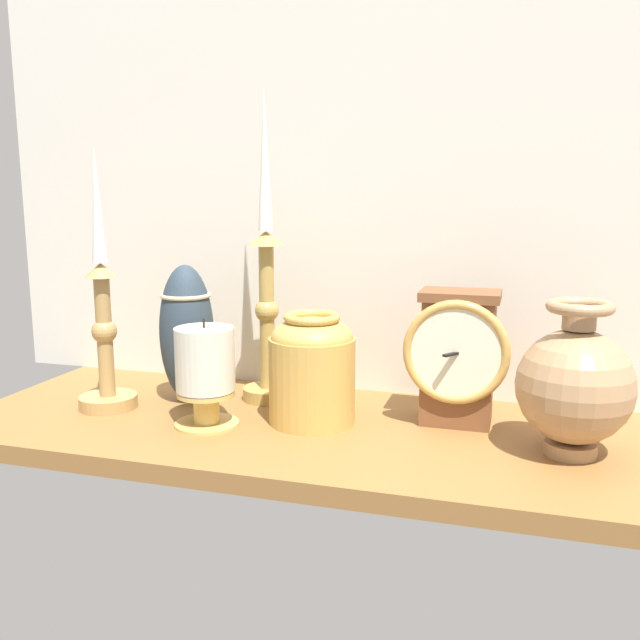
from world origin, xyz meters
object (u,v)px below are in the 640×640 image
Objects in this scene: brass_vase_bulbous at (575,384)px; tall_ceramic_vase at (187,333)px; mantel_clock at (458,356)px; brass_vase_jar at (312,366)px; candlestick_tall_center at (104,328)px; pillar_candle_front at (205,371)px; candlestick_tall_left at (267,292)px.

brass_vase_bulbous is 0.91× the size of tall_ceramic_vase.
brass_vase_jar is (-18.30, -4.56, -1.64)cm from mantel_clock.
pillar_candle_front is at bearing -9.46° from candlestick_tall_center.
mantel_clock is at bearing 8.40° from candlestick_tall_center.
candlestick_tall_center reaches higher than mantel_clock.
mantel_clock is 0.88× the size of tall_ceramic_vase.
tall_ceramic_vase reaches higher than brass_vase_bulbous.
candlestick_tall_center reaches higher than brass_vase_bulbous.
candlestick_tall_center reaches higher than brass_vase_jar.
candlestick_tall_left reaches higher than brass_vase_bulbous.
pillar_candle_front is (-3.54, -13.09, -8.66)cm from candlestick_tall_left.
candlestick_tall_left is at bearing 19.81° from tall_ceramic_vase.
mantel_clock is 15.58cm from brass_vase_bulbous.
mantel_clock is at bearing 0.94° from tall_ceramic_vase.
tall_ceramic_vase reaches higher than mantel_clock.
candlestick_tall_center is at bearing -175.18° from brass_vase_jar.
brass_vase_bulbous is 45.07cm from pillar_candle_front.
candlestick_tall_center reaches higher than tall_ceramic_vase.
pillar_candle_front is 0.71× the size of tall_ceramic_vase.
brass_vase_jar is (-32.18, 2.48, -0.86)cm from brass_vase_bulbous.
mantel_clock is 0.49× the size of candlestick_tall_center.
pillar_candle_front is (16.63, -2.77, -4.22)cm from candlestick_tall_center.
brass_vase_jar is 1.03× the size of pillar_candle_front.
brass_vase_jar is at bearing 175.59° from brass_vase_bulbous.
candlestick_tall_center is 1.81× the size of tall_ceramic_vase.
mantel_clock is 32.66cm from pillar_candle_front.
candlestick_tall_center is (-47.72, -7.04, 2.34)cm from mantel_clock.
pillar_candle_front is at bearing -176.47° from brass_vase_bulbous.
candlestick_tall_left is 14.76cm from brass_vase_jar.
pillar_candle_front is at bearing -105.13° from candlestick_tall_left.
candlestick_tall_left is 16.09cm from pillar_candle_front.
tall_ceramic_vase is (-7.31, 9.18, 2.77)cm from pillar_candle_front.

